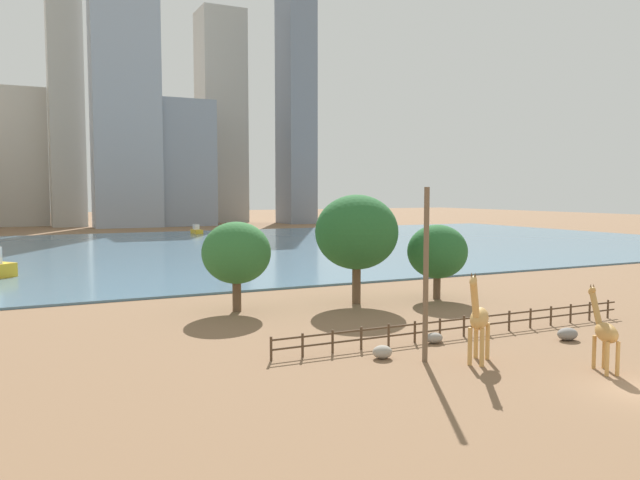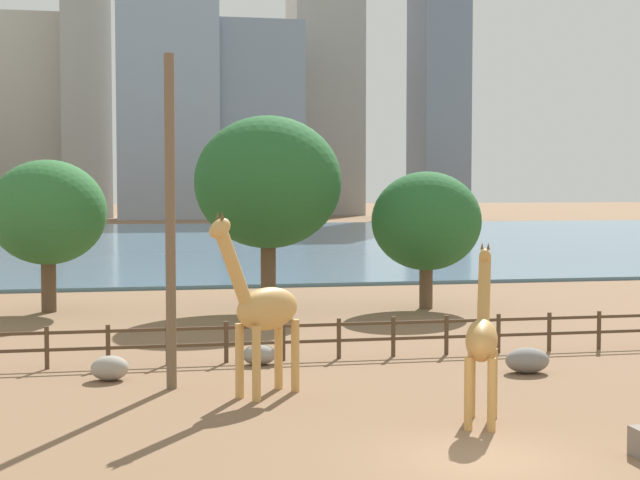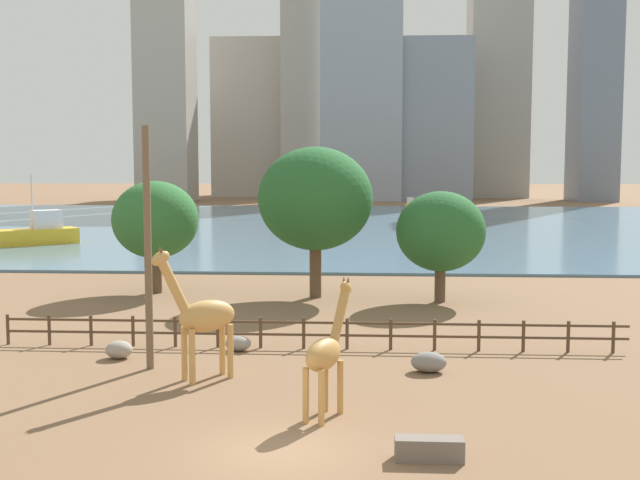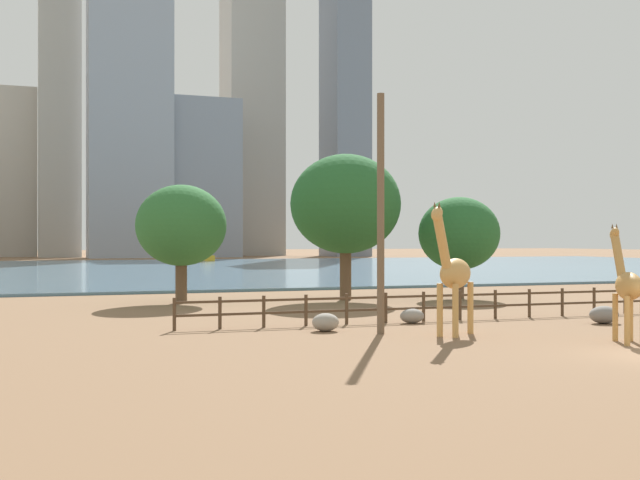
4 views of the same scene
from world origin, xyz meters
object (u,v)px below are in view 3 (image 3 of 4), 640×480
at_px(boulder_near_fence, 119,350).
at_px(boulder_small, 238,343).
at_px(utility_pole, 148,249).
at_px(giraffe_companion, 202,316).
at_px(feeding_trough, 429,449).
at_px(boat_ferry, 410,205).
at_px(tree_left_large, 315,199).
at_px(giraffe_tall, 326,353).
at_px(tree_center_broad, 441,232).
at_px(boulder_by_pole, 429,362).
at_px(tree_right_tall, 155,220).
at_px(boat_tug, 39,233).

distance_m(boulder_near_fence, boulder_small, 4.79).
bearing_deg(utility_pole, giraffe_companion, -31.65).
relative_size(feeding_trough, boat_ferry, 0.41).
bearing_deg(tree_left_large, giraffe_tall, -85.38).
xyz_separation_m(giraffe_tall, utility_pole, (-6.93, 5.33, 2.58)).
bearing_deg(tree_left_large, boat_ferry, 83.44).
height_order(boulder_small, tree_center_broad, tree_center_broad).
bearing_deg(utility_pole, tree_left_large, 72.59).
xyz_separation_m(boulder_near_fence, boulder_by_pole, (12.14, -1.36, 0.02)).
height_order(giraffe_tall, tree_left_large, tree_left_large).
bearing_deg(boat_ferry, boulder_near_fence, -9.67).
xyz_separation_m(giraffe_tall, boulder_by_pole, (3.54, 5.47, -1.60)).
bearing_deg(boulder_by_pole, feeding_trough, -94.15).
distance_m(boulder_small, tree_center_broad, 15.91).
distance_m(tree_right_tall, boat_tug, 31.74).
distance_m(giraffe_tall, boulder_small, 9.48).
distance_m(utility_pole, boat_tug, 49.03).
xyz_separation_m(tree_center_broad, tree_right_tall, (-16.65, 2.12, 0.42)).
distance_m(feeding_trough, boat_ferry, 111.26).
bearing_deg(tree_right_tall, tree_center_broad, -7.27).
xyz_separation_m(boulder_by_pole, feeding_trough, (-0.65, -8.92, -0.08)).
relative_size(feeding_trough, boat_tug, 0.25).
distance_m(utility_pole, boat_ferry, 103.52).
relative_size(feeding_trough, tree_center_broad, 0.29).
bearing_deg(tree_right_tall, boulder_by_pole, -49.39).
height_order(boulder_by_pole, tree_left_large, tree_left_large).
bearing_deg(boulder_near_fence, tree_left_large, 65.46).
distance_m(utility_pole, tree_center_broad, 19.67).
xyz_separation_m(tree_left_large, tree_right_tall, (-9.60, 1.04, -1.33)).
relative_size(giraffe_tall, feeding_trough, 2.31).
relative_size(giraffe_companion, boulder_by_pole, 3.71).
relative_size(boulder_near_fence, tree_left_large, 0.12).
xyz_separation_m(boulder_near_fence, boulder_small, (4.53, 1.56, -0.04)).
height_order(giraffe_tall, boat_tug, boat_tug).
bearing_deg(boulder_by_pole, boat_tug, 127.25).
bearing_deg(utility_pole, boulder_by_pole, 0.80).
height_order(giraffe_companion, boulder_near_fence, giraffe_companion).
bearing_deg(feeding_trough, boulder_near_fence, 138.19).
relative_size(utility_pole, boat_ferry, 2.09).
relative_size(giraffe_tall, tree_left_large, 0.48).
bearing_deg(boat_tug, tree_right_tall, 86.38).
xyz_separation_m(giraffe_companion, feeding_trough, (7.50, -7.35, -2.02)).
xyz_separation_m(giraffe_companion, utility_pole, (-2.32, 1.43, 2.24)).
bearing_deg(utility_pole, boat_tug, 117.34).
relative_size(boulder_by_pole, tree_right_tall, 0.20).
distance_m(boulder_by_pole, tree_left_large, 17.98).
relative_size(giraffe_companion, boat_ferry, 1.13).
bearing_deg(utility_pole, boat_ferry, 81.64).
height_order(utility_pole, boulder_small, utility_pole).
xyz_separation_m(tree_right_tall, boat_ferry, (19.47, 84.83, -3.52)).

